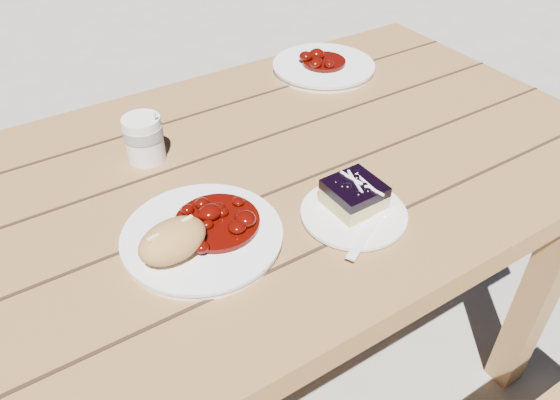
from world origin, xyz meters
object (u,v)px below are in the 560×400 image
dessert_plate (354,215)px  main_plate (202,237)px  bread_roll (173,241)px  picnic_table (124,289)px  blueberry_cake (354,194)px  coffee_cup (144,139)px  second_plate (324,67)px

dessert_plate → main_plate: bearing=160.7°
bread_roll → dessert_plate: bearing=-12.2°
picnic_table → main_plate: bearing=-47.3°
main_plate → blueberry_cake: blueberry_cake is taller
blueberry_cake → coffee_cup: bearing=124.4°
dessert_plate → bread_roll: bearing=167.8°
main_plate → dessert_plate: 0.25m
coffee_cup → blueberry_cake: bearing=-54.8°
picnic_table → main_plate: 0.24m
picnic_table → coffee_cup: size_ratio=22.60×
blueberry_cake → picnic_table: bearing=151.2°
dessert_plate → second_plate: (0.28, 0.47, 0.00)m
blueberry_cake → second_plate: bearing=58.3°
main_plate → blueberry_cake: 0.26m
bread_roll → main_plate: bearing=20.0°
bread_roll → coffee_cup: bearing=76.4°
dessert_plate → blueberry_cake: (0.01, 0.01, 0.03)m
blueberry_cake → main_plate: bearing=163.8°
picnic_table → coffee_cup: bearing=47.1°
picnic_table → dessert_plate: dessert_plate is taller
picnic_table → second_plate: (0.64, 0.27, 0.17)m
dessert_plate → coffee_cup: size_ratio=1.94×
picnic_table → main_plate: main_plate is taller
picnic_table → bread_roll: size_ratio=18.17×
main_plate → coffee_cup: size_ratio=2.82×
main_plate → second_plate: size_ratio=1.03×
dessert_plate → blueberry_cake: blueberry_cake is taller
dessert_plate → second_plate: bearing=59.0°
picnic_table → blueberry_cake: blueberry_cake is taller
bread_roll → coffee_cup: size_ratio=1.24×
picnic_table → main_plate: (0.12, -0.13, 0.17)m
picnic_table → coffee_cup: (0.13, 0.14, 0.21)m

